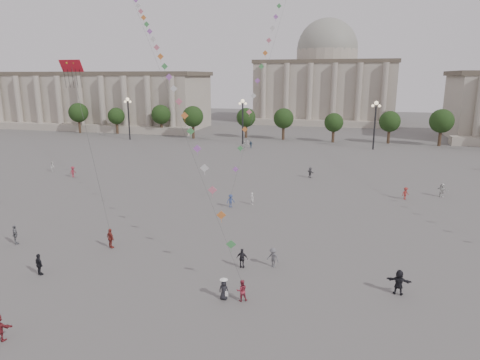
# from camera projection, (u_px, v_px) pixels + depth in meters

# --- Properties ---
(ground) EXTENTS (360.00, 360.00, 0.00)m
(ground) POSITION_uv_depth(u_px,v_px,m) (205.00, 287.00, 33.14)
(ground) COLOR #514F4C
(ground) RESTS_ON ground
(hall_west) EXTENTS (84.00, 26.22, 17.20)m
(hall_west) POSITION_uv_depth(u_px,v_px,m) (81.00, 100.00, 137.94)
(hall_west) COLOR #A4988A
(hall_west) RESTS_ON ground
(hall_central) EXTENTS (48.30, 34.30, 35.50)m
(hall_central) POSITION_uv_depth(u_px,v_px,m) (325.00, 81.00, 151.18)
(hall_central) COLOR #A4988A
(hall_central) RESTS_ON ground
(tree_row) EXTENTS (137.12, 5.12, 8.00)m
(tree_row) POSITION_uv_depth(u_px,v_px,m) (310.00, 120.00, 105.15)
(tree_row) COLOR #332819
(tree_row) RESTS_ON ground
(lamp_post_far_west) EXTENTS (2.00, 0.90, 10.65)m
(lamp_post_far_west) POSITION_uv_depth(u_px,v_px,m) (128.00, 111.00, 108.31)
(lamp_post_far_west) COLOR #262628
(lamp_post_far_west) RESTS_ON ground
(lamp_post_mid_west) EXTENTS (2.00, 0.90, 10.65)m
(lamp_post_mid_west) POSITION_uv_depth(u_px,v_px,m) (243.00, 113.00, 100.88)
(lamp_post_mid_west) COLOR #262628
(lamp_post_mid_west) RESTS_ON ground
(lamp_post_mid_east) EXTENTS (2.00, 0.90, 10.65)m
(lamp_post_mid_east) POSITION_uv_depth(u_px,v_px,m) (375.00, 116.00, 93.45)
(lamp_post_mid_east) COLOR #262628
(lamp_post_mid_east) RESTS_ON ground
(person_crowd_0) EXTENTS (0.98, 0.47, 1.64)m
(person_crowd_0) POSITION_uv_depth(u_px,v_px,m) (251.00, 145.00, 96.71)
(person_crowd_0) COLOR #335574
(person_crowd_0) RESTS_ON ground
(person_crowd_1) EXTENTS (0.95, 1.03, 1.71)m
(person_crowd_1) POSITION_uv_depth(u_px,v_px,m) (53.00, 167.00, 73.00)
(person_crowd_1) COLOR silver
(person_crowd_1) RESTS_ON ground
(person_crowd_2) EXTENTS (0.83, 1.23, 1.77)m
(person_crowd_2) POSITION_uv_depth(u_px,v_px,m) (73.00, 172.00, 68.82)
(person_crowd_2) COLOR maroon
(person_crowd_2) RESTS_ON ground
(person_crowd_3) EXTENTS (1.85, 0.78, 1.94)m
(person_crowd_3) POSITION_uv_depth(u_px,v_px,m) (399.00, 282.00, 31.78)
(person_crowd_3) COLOR black
(person_crowd_3) RESTS_ON ground
(person_crowd_4) EXTENTS (1.20, 1.82, 1.88)m
(person_crowd_4) POSITION_uv_depth(u_px,v_px,m) (244.00, 145.00, 95.07)
(person_crowd_4) COLOR silver
(person_crowd_4) RESTS_ON ground
(person_crowd_6) EXTENTS (1.27, 0.98, 1.72)m
(person_crowd_6) POSITION_uv_depth(u_px,v_px,m) (273.00, 257.00, 36.38)
(person_crowd_6) COLOR #5C5C61
(person_crowd_6) RESTS_ON ground
(person_crowd_7) EXTENTS (1.61, 1.62, 1.87)m
(person_crowd_7) POSITION_uv_depth(u_px,v_px,m) (442.00, 190.00, 57.64)
(person_crowd_7) COLOR silver
(person_crowd_7) RESTS_ON ground
(person_crowd_8) EXTENTS (1.22, 1.12, 1.65)m
(person_crowd_8) POSITION_uv_depth(u_px,v_px,m) (406.00, 193.00, 56.42)
(person_crowd_8) COLOR maroon
(person_crowd_8) RESTS_ON ground
(person_crowd_10) EXTENTS (0.63, 0.65, 1.50)m
(person_crowd_10) POSITION_uv_depth(u_px,v_px,m) (248.00, 144.00, 98.55)
(person_crowd_10) COLOR silver
(person_crowd_10) RESTS_ON ground
(person_crowd_12) EXTENTS (1.45, 1.50, 1.71)m
(person_crowd_12) POSITION_uv_depth(u_px,v_px,m) (310.00, 172.00, 68.55)
(person_crowd_12) COLOR #5A5A5F
(person_crowd_12) RESTS_ON ground
(person_crowd_13) EXTENTS (0.66, 0.67, 1.55)m
(person_crowd_13) POSITION_uv_depth(u_px,v_px,m) (252.00, 199.00, 54.18)
(person_crowd_13) COLOR white
(person_crowd_13) RESTS_ON ground
(tourist_0) EXTENTS (1.21, 0.96, 1.92)m
(tourist_0) POSITION_uv_depth(u_px,v_px,m) (111.00, 238.00, 40.40)
(tourist_0) COLOR maroon
(tourist_0) RESTS_ON ground
(tourist_1) EXTENTS (1.16, 0.87, 1.83)m
(tourist_1) POSITION_uv_depth(u_px,v_px,m) (39.00, 265.00, 34.88)
(tourist_1) COLOR black
(tourist_1) RESTS_ON ground
(tourist_3) EXTENTS (1.14, 1.12, 1.92)m
(tourist_3) POSITION_uv_depth(u_px,v_px,m) (15.00, 235.00, 41.31)
(tourist_3) COLOR slate
(tourist_3) RESTS_ON ground
(tourist_4) EXTENTS (1.02, 0.45, 1.71)m
(tourist_4) POSITION_uv_depth(u_px,v_px,m) (242.00, 258.00, 36.22)
(tourist_4) COLOR black
(tourist_4) RESTS_ON ground
(kite_flyer_0) EXTENTS (0.98, 0.89, 1.62)m
(kite_flyer_0) POSITION_uv_depth(u_px,v_px,m) (242.00, 290.00, 30.88)
(kite_flyer_0) COLOR maroon
(kite_flyer_0) RESTS_ON ground
(kite_flyer_1) EXTENTS (1.21, 1.15, 1.65)m
(kite_flyer_1) POSITION_uv_depth(u_px,v_px,m) (231.00, 201.00, 53.04)
(kite_flyer_1) COLOR #354577
(kite_flyer_1) RESTS_ON ground
(hat_person) EXTENTS (0.76, 0.60, 1.69)m
(hat_person) POSITION_uv_depth(u_px,v_px,m) (224.00, 289.00, 31.06)
(hat_person) COLOR black
(hat_person) RESTS_ON ground
(dragon_kite) EXTENTS (2.44, 0.65, 15.79)m
(dragon_kite) POSITION_uv_depth(u_px,v_px,m) (72.00, 75.00, 37.58)
(dragon_kite) COLOR red
(dragon_kite) RESTS_ON ground
(kite_train_west) EXTENTS (36.43, 49.84, 72.03)m
(kite_train_west) POSITION_uv_depth(u_px,v_px,m) (152.00, 40.00, 55.92)
(kite_train_west) COLOR #3F3F3F
(kite_train_west) RESTS_ON ground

